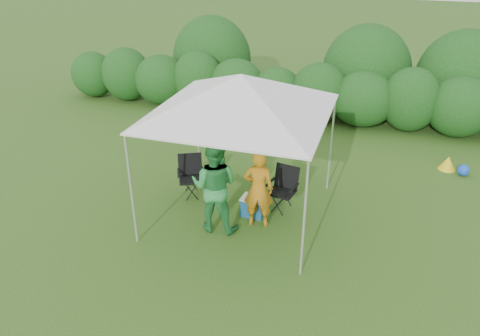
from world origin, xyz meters
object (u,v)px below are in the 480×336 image
(chair_left, at_px, (191,173))
(man, at_px, (258,189))
(chair_right, at_px, (284,185))
(canopy, at_px, (241,94))
(woman, at_px, (215,186))
(cooler, at_px, (253,206))

(chair_left, xyz_separation_m, man, (1.68, -0.71, 0.28))
(chair_left, bearing_deg, chair_right, -23.97)
(canopy, xyz_separation_m, chair_right, (0.76, 0.45, -1.96))
(man, bearing_deg, chair_right, -123.03)
(chair_right, relative_size, man, 0.58)
(chair_left, xyz_separation_m, woman, (0.95, -1.06, 0.42))
(man, bearing_deg, woman, 16.39)
(chair_left, xyz_separation_m, cooler, (1.51, -0.43, -0.30))
(canopy, xyz_separation_m, cooler, (0.26, -0.02, -2.26))
(woman, bearing_deg, man, -157.48)
(chair_right, bearing_deg, cooler, -125.14)
(chair_left, relative_size, cooler, 1.76)
(canopy, distance_m, cooler, 2.28)
(man, height_order, woman, woman)
(chair_right, distance_m, cooler, 0.75)
(chair_left, relative_size, man, 0.57)
(canopy, distance_m, chair_right, 2.15)
(man, bearing_deg, chair_left, -32.61)
(chair_left, height_order, cooler, chair_left)
(man, bearing_deg, cooler, -68.50)
(man, relative_size, woman, 0.84)
(canopy, height_order, man, canopy)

